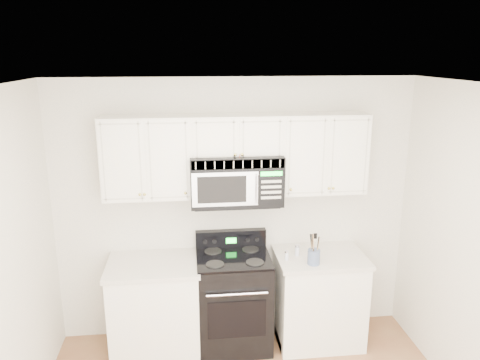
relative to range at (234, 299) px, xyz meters
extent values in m
cube|color=silver|center=(0.05, -1.45, 2.12)|extent=(3.50, 3.50, 0.01)
cube|color=#F3E9CB|center=(0.05, 0.30, 0.82)|extent=(3.50, 0.01, 2.60)
cube|color=white|center=(-0.75, -0.02, -0.04)|extent=(0.82, 0.63, 0.88)
cube|color=#C0B5A2|center=(-0.75, -0.02, 0.42)|extent=(0.86, 0.65, 0.04)
cube|color=black|center=(-0.75, 0.02, -0.43)|extent=(0.82, 0.55, 0.10)
cube|color=white|center=(0.85, -0.02, -0.04)|extent=(0.82, 0.63, 0.88)
cube|color=#C0B5A2|center=(0.85, -0.02, 0.42)|extent=(0.86, 0.65, 0.04)
cube|color=black|center=(0.85, 0.02, -0.43)|extent=(0.82, 0.55, 0.10)
cube|color=black|center=(0.00, 0.00, -0.02)|extent=(0.70, 0.60, 0.92)
cube|color=black|center=(0.00, -0.31, -0.03)|extent=(0.54, 0.01, 0.37)
cylinder|color=silver|center=(0.00, -0.34, 0.24)|extent=(0.55, 0.02, 0.02)
cube|color=black|center=(0.00, 0.00, 0.44)|extent=(0.70, 0.60, 0.02)
cube|color=black|center=(0.00, 0.26, 0.53)|extent=(0.70, 0.08, 0.18)
cube|color=#16E92F|center=(0.00, 0.21, 0.53)|extent=(0.10, 0.00, 0.06)
cube|color=white|center=(-0.77, 0.13, 1.41)|extent=(0.80, 0.33, 0.75)
cube|color=white|center=(0.87, 0.13, 1.41)|extent=(0.80, 0.33, 0.75)
cube|color=white|center=(0.05, 0.13, 1.59)|extent=(0.84, 0.33, 0.39)
sphere|color=#C2B14F|center=(-0.79, -0.06, 1.12)|extent=(0.03, 0.03, 0.03)
sphere|color=#C2B14F|center=(-0.43, -0.06, 1.12)|extent=(0.03, 0.03, 0.03)
sphere|color=#C2B14F|center=(0.53, -0.06, 1.12)|extent=(0.03, 0.03, 0.03)
sphere|color=#C2B14F|center=(0.89, -0.06, 1.12)|extent=(0.03, 0.03, 0.03)
sphere|color=#C2B14F|center=(0.02, -0.06, 1.46)|extent=(0.03, 0.03, 0.03)
sphere|color=#C2B14F|center=(0.08, -0.06, 1.46)|extent=(0.03, 0.03, 0.03)
cylinder|color=red|center=(0.05, -0.06, 1.40)|extent=(0.01, 0.00, 0.12)
sphere|color=#C2B14F|center=(0.05, -0.06, 1.33)|extent=(0.04, 0.04, 0.04)
cube|color=black|center=(0.03, 0.08, 1.20)|extent=(0.84, 0.42, 0.47)
cube|color=beige|center=(0.03, -0.12, 1.38)|extent=(0.82, 0.01, 0.08)
cube|color=silver|center=(-0.08, -0.13, 1.16)|extent=(0.59, 0.01, 0.31)
cube|color=black|center=(-0.11, -0.14, 1.16)|extent=(0.43, 0.01, 0.24)
cube|color=black|center=(0.33, -0.13, 1.16)|extent=(0.23, 0.01, 0.31)
cube|color=#16E92F|center=(0.33, -0.14, 1.29)|extent=(0.19, 0.00, 0.04)
cylinder|color=silver|center=(0.20, -0.17, 1.16)|extent=(0.02, 0.02, 0.27)
cylinder|color=slate|center=(0.73, -0.21, 0.51)|extent=(0.11, 0.11, 0.14)
cylinder|color=#947049|center=(0.76, -0.21, 0.58)|extent=(0.01, 0.01, 0.25)
cylinder|color=black|center=(0.71, -0.19, 0.59)|extent=(0.01, 0.01, 0.27)
cylinder|color=#947049|center=(0.71, -0.24, 0.60)|extent=(0.01, 0.01, 0.28)
cylinder|color=black|center=(0.76, -0.21, 0.58)|extent=(0.01, 0.01, 0.25)
cylinder|color=#947049|center=(0.71, -0.19, 0.59)|extent=(0.01, 0.01, 0.27)
cylinder|color=black|center=(0.71, -0.24, 0.60)|extent=(0.01, 0.01, 0.28)
cylinder|color=#947049|center=(0.76, -0.21, 0.58)|extent=(0.01, 0.01, 0.25)
cylinder|color=silver|center=(0.50, -0.10, 0.47)|extent=(0.04, 0.04, 0.08)
cylinder|color=silver|center=(0.50, -0.10, 0.52)|extent=(0.04, 0.04, 0.01)
cylinder|color=silver|center=(0.62, -0.01, 0.48)|extent=(0.04, 0.04, 0.09)
cylinder|color=silver|center=(0.62, -0.01, 0.53)|extent=(0.04, 0.04, 0.02)
camera|label=1|loc=(-0.40, -4.08, 2.33)|focal=35.00mm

